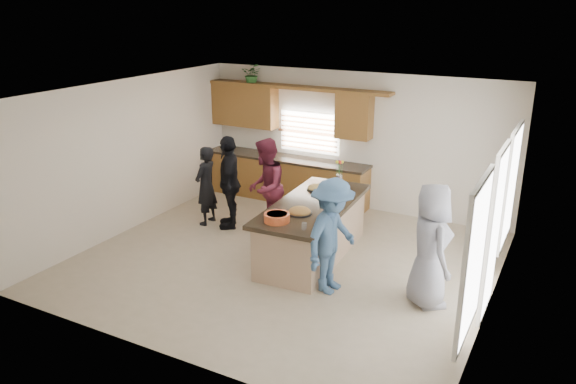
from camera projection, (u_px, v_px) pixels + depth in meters
The scene contains 18 objects.
floor at pixel (285, 260), 9.36m from camera, with size 6.50×6.50×0.00m, color #BCA98C.
room_shell at pixel (284, 150), 8.75m from camera, with size 6.52×6.02×2.81m.
back_cabinetry at pixel (285, 158), 12.00m from camera, with size 4.08×0.66×2.46m.
right_wall_glazing at pixel (494, 222), 7.39m from camera, with size 0.06×4.00×2.25m.
island at pixel (313, 231), 9.39m from camera, with size 1.30×2.76×0.95m.
platter_front at pixel (300, 212), 8.77m from camera, with size 0.39×0.39×0.16m.
platter_mid at pixel (330, 196), 9.47m from camera, with size 0.46×0.46×0.19m.
platter_back at pixel (316, 188), 9.88m from camera, with size 0.35×0.35×0.14m.
salad_bowl at pixel (277, 217), 8.44m from camera, with size 0.39×0.39×0.13m.
clear_cup at pixel (304, 226), 8.14m from camera, with size 0.08×0.08×0.11m, color white.
plate_stack at pixel (330, 188), 9.87m from camera, with size 0.20×0.20×0.05m, color #C097DC.
flower_vase at pixel (339, 171), 10.23m from camera, with size 0.14×0.14×0.42m.
potted_plant at pixel (252, 74), 11.89m from camera, with size 0.41×0.36×0.46m, color #2F6A2A.
woman_left_back at pixel (206, 186), 10.69m from camera, with size 0.56×0.37×1.53m, color black.
woman_left_mid at pixel (266, 188), 10.16m from camera, with size 0.88×0.68×1.80m, color maroon.
woman_left_front at pixel (229, 182), 10.51m from camera, with size 1.04×0.43×1.78m, color black.
woman_right_back at pixel (332, 236), 8.13m from camera, with size 1.13×0.65×1.74m, color #3C5E83.
woman_right_front at pixel (430, 246), 7.76m from camera, with size 0.88×0.57×1.79m, color slate.
Camera 1 is at (4.03, -7.47, 4.11)m, focal length 35.00 mm.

